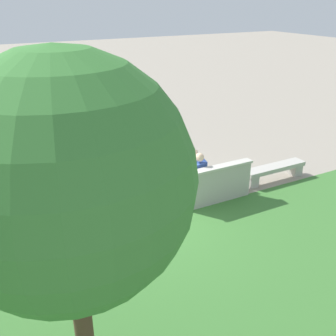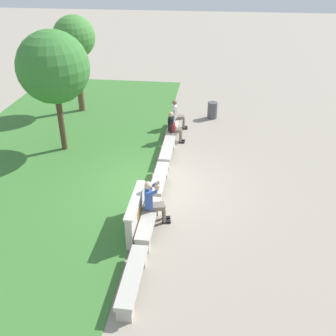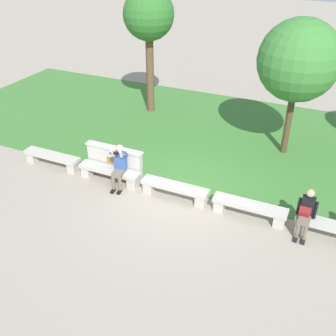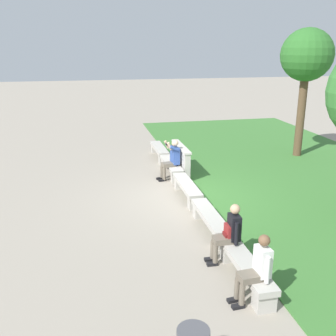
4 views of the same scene
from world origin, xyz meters
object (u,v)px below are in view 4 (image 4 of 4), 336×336
at_px(bench_mid, 187,188).
at_px(bench_far, 210,219).
at_px(person_distant, 229,232).
at_px(bench_end, 246,268).
at_px(tree_behind_wall, 307,57).
at_px(person_photographer, 172,158).
at_px(person_companion, 257,267).
at_px(backpack, 230,233).
at_px(bench_main, 159,150).
at_px(bench_near, 171,166).

relative_size(bench_mid, bench_far, 1.00).
xyz_separation_m(bench_mid, person_distant, (3.56, -0.07, 0.37)).
distance_m(bench_far, bench_end, 2.16).
height_order(bench_end, tree_behind_wall, tree_behind_wall).
relative_size(person_photographer, person_companion, 1.05).
distance_m(bench_mid, person_companion, 4.91).
bearing_deg(person_companion, bench_end, 173.45).
height_order(bench_mid, person_photographer, person_photographer).
xyz_separation_m(person_companion, backpack, (-1.37, 0.04, -0.05)).
bearing_deg(person_companion, person_distant, -179.99).
distance_m(bench_main, person_photographer, 2.61).
xyz_separation_m(bench_end, person_distant, (-0.76, -0.07, 0.37)).
bearing_deg(bench_mid, person_photographer, -177.50).
xyz_separation_m(bench_near, backpack, (5.69, -0.03, 0.32)).
relative_size(backpack, tree_behind_wall, 0.09).
relative_size(bench_mid, backpack, 4.62).
height_order(bench_main, person_companion, person_companion).
relative_size(bench_near, bench_mid, 1.00).
bearing_deg(person_distant, backpack, 125.89).
height_order(person_companion, backpack, person_companion).
bearing_deg(bench_end, person_distant, -175.02).
distance_m(bench_near, person_companion, 7.07).
distance_m(bench_main, person_companion, 9.23).
bearing_deg(bench_far, tree_behind_wall, 135.96).
distance_m(bench_far, person_photographer, 3.94).
height_order(bench_near, tree_behind_wall, tree_behind_wall).
relative_size(person_distant, tree_behind_wall, 0.26).
distance_m(bench_main, bench_near, 2.16).
bearing_deg(person_photographer, bench_mid, 2.50).
height_order(bench_end, person_photographer, person_photographer).
bearing_deg(backpack, bench_main, 179.81).
relative_size(bench_far, person_companion, 1.57).
relative_size(bench_near, tree_behind_wall, 0.41).
bearing_deg(person_photographer, bench_main, 178.30).
bearing_deg(person_companion, bench_near, 179.46).
bearing_deg(bench_near, person_photographer, -10.51).
relative_size(bench_near, person_companion, 1.57).
xyz_separation_m(bench_near, person_photographer, (0.41, -0.08, 0.44)).
bearing_deg(bench_end, bench_main, 180.00).
height_order(person_photographer, person_distant, person_photographer).
relative_size(bench_main, person_companion, 1.57).
bearing_deg(bench_mid, backpack, -0.43).
distance_m(person_distant, tree_behind_wall, 9.46).
height_order(person_companion, tree_behind_wall, tree_behind_wall).
bearing_deg(bench_main, backpack, -0.19).
xyz_separation_m(person_distant, tree_behind_wall, (-7.02, 5.51, 3.13)).
distance_m(bench_near, bench_end, 6.48).
relative_size(bench_main, backpack, 4.62).
xyz_separation_m(bench_main, bench_end, (8.65, 0.00, 0.00)).
height_order(bench_main, backpack, backpack).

